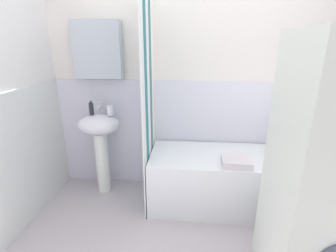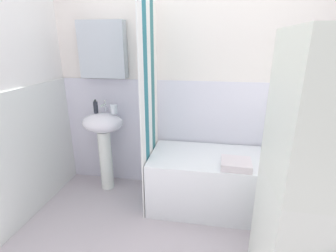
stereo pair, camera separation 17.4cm
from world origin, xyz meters
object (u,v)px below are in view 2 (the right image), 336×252
toothbrush_cup (114,109)px  bathtub (225,182)px  sink (104,135)px  towel_folded (236,164)px  shampoo_bottle (293,142)px  lotion_bottle (283,144)px  washer_dryer_stack (326,185)px  soap_dispenser (96,107)px

toothbrush_cup → bathtub: 1.34m
sink → towel_folded: size_ratio=3.41×
toothbrush_cup → shampoo_bottle: toothbrush_cup is taller
toothbrush_cup → towel_folded: (1.23, -0.35, -0.34)m
lotion_bottle → washer_dryer_stack: washer_dryer_stack is taller
bathtub → shampoo_bottle: shampoo_bottle is taller
lotion_bottle → washer_dryer_stack: 1.12m
bathtub → washer_dryer_stack: washer_dryer_stack is taller
toothbrush_cup → lotion_bottle: toothbrush_cup is taller
bathtub → lotion_bottle: size_ratio=8.28×
soap_dispenser → toothbrush_cup: (0.19, 0.01, -0.02)m
sink → bathtub: size_ratio=0.59×
sink → toothbrush_cup: toothbrush_cup is taller
toothbrush_cup → towel_folded: bearing=-16.0°
sink → washer_dryer_stack: size_ratio=0.53×
sink → towel_folded: sink is taller
washer_dryer_stack → bathtub: bearing=118.1°
toothbrush_cup → washer_dryer_stack: 1.93m
soap_dispenser → toothbrush_cup: soap_dispenser is taller
soap_dispenser → lotion_bottle: soap_dispenser is taller
sink → washer_dryer_stack: washer_dryer_stack is taller
shampoo_bottle → towel_folded: shampoo_bottle is taller
toothbrush_cup → towel_folded: toothbrush_cup is taller
bathtub → washer_dryer_stack: size_ratio=0.89×
washer_dryer_stack → sink: bearing=150.2°
sink → bathtub: 1.35m
bathtub → toothbrush_cup: bearing=172.4°
towel_folded → washer_dryer_stack: washer_dryer_stack is taller
sink → soap_dispenser: bearing=170.2°
shampoo_bottle → lotion_bottle: bearing=179.6°
shampoo_bottle → washer_dryer_stack: washer_dryer_stack is taller
toothbrush_cup → washer_dryer_stack: (1.63, -1.03, -0.10)m
soap_dispenser → bathtub: (1.36, -0.14, -0.66)m
soap_dispenser → washer_dryer_stack: bearing=-29.1°
shampoo_bottle → towel_folded: (-0.57, -0.42, -0.08)m
bathtub → shampoo_bottle: 0.77m
sink → lotion_bottle: bearing=3.0°
shampoo_bottle → washer_dryer_stack: size_ratio=0.14×
sink → soap_dispenser: size_ratio=5.99×
towel_folded → washer_dryer_stack: size_ratio=0.16×
bathtub → towel_folded: bearing=-73.1°
bathtub → soap_dispenser: bearing=173.9°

